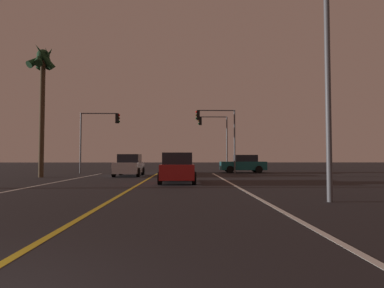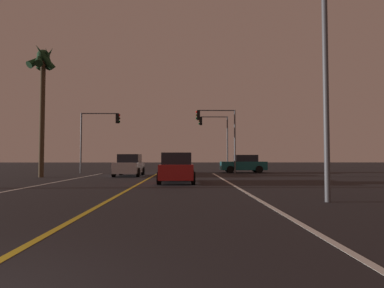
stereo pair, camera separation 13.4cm
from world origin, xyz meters
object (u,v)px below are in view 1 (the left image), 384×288
Objects in this scene: car_crossing_side at (243,164)px; traffic_light_far_right at (214,131)px; street_lamp_right_near at (307,50)px; traffic_light_near_left at (100,128)px; car_lead_same_lane at (178,168)px; car_ahead_far at (176,164)px; car_oncoming at (129,165)px; traffic_light_near_right at (216,126)px; palm_tree_left_mid at (43,71)px.

traffic_light_far_right is (-2.48, 4.35, 3.58)m from car_crossing_side.
traffic_light_near_left is at bearing -59.24° from street_lamp_right_near.
car_lead_same_lane is 11.31m from car_ahead_far.
traffic_light_near_left is at bearing 86.72° from car_ahead_far.
car_oncoming is at bearing 29.71° from car_crossing_side.
traffic_light_near_left reaches higher than car_oncoming.
car_crossing_side is 0.77× the size of traffic_light_near_left.
street_lamp_right_near reaches higher than car_lead_same_lane.
car_ahead_far is 20.49m from street_lamp_right_near.
car_oncoming is (-9.99, -5.70, 0.00)m from car_crossing_side.
traffic_light_near_left is (-7.06, 0.40, 3.33)m from car_ahead_far.
street_lamp_right_near reaches higher than traffic_light_near_right.
traffic_light_far_right is at bearing 143.24° from car_oncoming.
car_lead_same_lane is at bearing 78.21° from traffic_light_far_right.
traffic_light_far_right is (11.03, 5.50, 0.24)m from traffic_light_near_left.
car_lead_same_lane is at bearing -61.71° from street_lamp_right_near.
traffic_light_near_left is 0.73× the size of street_lamp_right_near.
car_oncoming is 13.05m from traffic_light_far_right.
traffic_light_far_right is 18.30m from palm_tree_left_mid.
car_ahead_far is 5.17m from traffic_light_near_right.
traffic_light_near_right reaches higher than car_crossing_side.
palm_tree_left_mid is (-6.13, -1.66, 7.01)m from car_oncoming.
traffic_light_far_right is (0.24, 5.50, 0.03)m from traffic_light_near_right.
traffic_light_near_right is 0.60× the size of palm_tree_left_mid.
traffic_light_far_right is (3.97, 5.90, 3.58)m from car_ahead_far.
car_crossing_side and car_oncoming have the same top height.
car_crossing_side is 21.51m from street_lamp_right_near.
traffic_light_far_right is (3.59, 17.21, 3.58)m from car_lead_same_lane.
car_lead_same_lane is at bearing 74.03° from traffic_light_near_right.
palm_tree_left_mid is (-2.61, -6.21, 3.68)m from traffic_light_near_left.
car_lead_same_lane is 1.00× the size of car_ahead_far.
palm_tree_left_mid is at bearing 24.89° from traffic_light_near_right.
traffic_light_far_right is at bearing -60.37° from car_crossing_side.
car_ahead_far is at bearing 31.01° from palm_tree_left_mid.
car_oncoming is at bearing 28.68° from car_lead_same_lane.
traffic_light_near_left reaches higher than car_ahead_far.
traffic_light_near_left reaches higher than car_lead_same_lane.
car_crossing_side is 6.16m from traffic_light_far_right.
palm_tree_left_mid is (-16.11, -7.36, 7.01)m from car_crossing_side.
car_lead_same_lane and car_ahead_far have the same top height.
traffic_light_near_right is (3.73, 0.40, 3.55)m from car_ahead_far.
traffic_light_near_right is 15.17m from palm_tree_left_mid.
car_ahead_far is 0.77× the size of traffic_light_near_left.
palm_tree_left_mid is (-14.45, 13.69, 2.90)m from street_lamp_right_near.
street_lamp_right_near is at bearing -43.44° from palm_tree_left_mid.
car_crossing_side is at bearing -94.52° from street_lamp_right_near.
traffic_light_near_left is 23.17m from street_lamp_right_near.
street_lamp_right_near is (4.79, -19.49, 4.12)m from car_ahead_far.
car_crossing_side is 1.00× the size of car_oncoming.
traffic_light_near_right is at bearing 22.85° from car_crossing_side.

